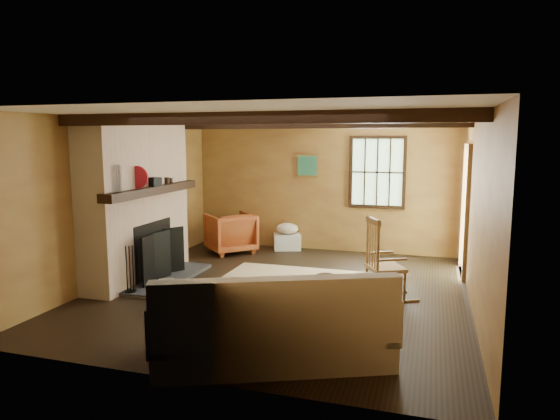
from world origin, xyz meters
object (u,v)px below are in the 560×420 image
(fireplace, at_px, (139,206))
(rocking_chair, at_px, (383,265))
(laundry_basket, at_px, (287,242))
(sofa, at_px, (274,328))
(armchair, at_px, (231,233))

(fireplace, bearing_deg, rocking_chair, 0.66)
(fireplace, bearing_deg, laundry_basket, 58.25)
(sofa, distance_m, armchair, 4.66)
(sofa, bearing_deg, fireplace, 119.26)
(sofa, bearing_deg, rocking_chair, 46.01)
(rocking_chair, height_order, laundry_basket, rocking_chair)
(rocking_chair, bearing_deg, armchair, 29.07)
(sofa, relative_size, armchair, 2.99)
(rocking_chair, distance_m, armchair, 3.56)
(sofa, height_order, armchair, sofa)
(rocking_chair, height_order, sofa, rocking_chair)
(fireplace, xyz_separation_m, armchair, (0.64, 1.99, -0.73))
(fireplace, height_order, laundry_basket, fireplace)
(armchair, bearing_deg, rocking_chair, 102.22)
(laundry_basket, distance_m, armchair, 1.11)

